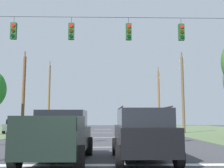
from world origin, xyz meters
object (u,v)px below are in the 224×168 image
object	(u,v)px
utility_pole_near_left	(159,98)
utility_pole_far_left	(23,93)
suv_black	(142,133)
distant_car_crossing_white	(16,126)
pickup_truck	(60,136)
utility_pole_distant_right	(49,96)
overhead_signal_span	(100,67)
utility_pole_far_right	(183,92)

from	to	relation	value
utility_pole_near_left	utility_pole_far_left	world-z (taller)	utility_pole_near_left
suv_black	distant_car_crossing_white	size ratio (longest dim) A/B	1.08
pickup_truck	utility_pole_distant_right	distance (m)	32.95
overhead_signal_span	suv_black	size ratio (longest dim) A/B	3.52
distant_car_crossing_white	utility_pole_near_left	distance (m)	22.56
distant_car_crossing_white	utility_pole_near_left	size ratio (longest dim) A/B	0.45
suv_black	utility_pole_far_left	bearing A→B (deg)	118.39
pickup_truck	overhead_signal_span	bearing A→B (deg)	71.45
utility_pole_distant_right	utility_pole_far_left	bearing A→B (deg)	-91.21
utility_pole_near_left	utility_pole_distant_right	distance (m)	17.40
overhead_signal_span	suv_black	xyz separation A→B (m)	(1.73, -4.29, -3.41)
suv_black	utility_pole_distant_right	world-z (taller)	utility_pole_distant_right
overhead_signal_span	distant_car_crossing_white	world-z (taller)	overhead_signal_span
utility_pole_near_left	utility_pole_far_left	xyz separation A→B (m)	(-17.64, -13.02, -0.45)
suv_black	distant_car_crossing_white	xyz separation A→B (m)	(-11.59, 20.55, -0.27)
overhead_signal_span	utility_pole_near_left	xyz separation A→B (m)	(8.82, 28.25, 0.38)
distant_car_crossing_white	utility_pole_far_right	distance (m)	19.31
overhead_signal_span	pickup_truck	xyz separation A→B (m)	(-1.46, -4.35, -3.51)
suv_black	pickup_truck	bearing A→B (deg)	-178.98
suv_black	utility_pole_far_left	distance (m)	22.44
utility_pole_near_left	utility_pole_far_left	size ratio (longest dim) A/B	1.08
pickup_truck	utility_pole_far_right	bearing A→B (deg)	62.05
utility_pole_far_left	suv_black	bearing A→B (deg)	-61.61
utility_pole_far_right	utility_pole_far_left	world-z (taller)	utility_pole_far_right
pickup_truck	utility_pole_distant_right	world-z (taller)	utility_pole_distant_right
overhead_signal_span	utility_pole_far_right	xyz separation A→B (m)	(9.07, 15.49, 0.11)
distant_car_crossing_white	utility_pole_distant_right	size ratio (longest dim) A/B	0.42
utility_pole_far_right	utility_pole_distant_right	size ratio (longest dim) A/B	0.87
utility_pole_far_right	distant_car_crossing_white	bearing A→B (deg)	177.67
overhead_signal_span	utility_pole_far_right	distance (m)	17.95
utility_pole_far_left	utility_pole_distant_right	xyz separation A→B (m)	(0.26, 12.32, 0.74)
suv_black	utility_pole_near_left	world-z (taller)	utility_pole_near_left
suv_black	utility_pole_far_right	distance (m)	21.39
overhead_signal_span	suv_black	bearing A→B (deg)	-68.06
pickup_truck	suv_black	distance (m)	3.19
suv_black	overhead_signal_span	bearing A→B (deg)	111.94
utility_pole_far_left	utility_pole_distant_right	bearing A→B (deg)	88.79
pickup_truck	utility_pole_near_left	bearing A→B (deg)	72.50
overhead_signal_span	distant_car_crossing_white	size ratio (longest dim) A/B	3.81
suv_black	utility_pole_far_right	world-z (taller)	utility_pole_far_right
overhead_signal_span	suv_black	world-z (taller)	overhead_signal_span
pickup_truck	utility_pole_near_left	distance (m)	34.41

